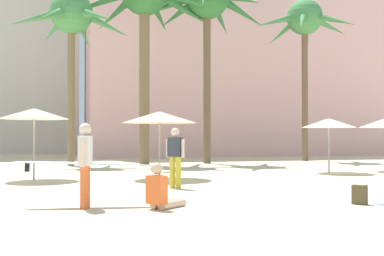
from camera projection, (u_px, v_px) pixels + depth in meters
ground at (329, 246)px, 6.48m from camera, size 120.00×120.00×0.00m
hotel_pink at (223, 67)px, 39.65m from camera, size 22.01×11.83×14.28m
palm_tree_far_left at (305, 25)px, 28.46m from camera, size 6.37×5.62×9.56m
palm_tree_left at (207, 4)px, 25.83m from camera, size 6.73×6.15×10.22m
palm_tree_center at (144, 4)px, 24.73m from camera, size 7.90×7.25×10.12m
palm_tree_right at (71, 20)px, 23.91m from camera, size 5.97×5.46×8.66m
cafe_umbrella_0 at (160, 117)px, 16.51m from camera, size 2.57×2.57×2.32m
cafe_umbrella_1 at (34, 114)px, 16.08m from camera, size 2.29×2.29×2.40m
cafe_umbrella_3 at (329, 123)px, 19.24m from camera, size 2.18×2.18×2.17m
backpack at (360, 195)px, 10.39m from camera, size 0.35×0.35×0.42m
person_mid_center at (85, 162)px, 9.94m from camera, size 2.95×0.94×1.74m
person_mid_right at (161, 192)px, 9.73m from camera, size 0.91×0.85×0.95m
person_far_left at (175, 155)px, 13.58m from camera, size 0.50×0.49×1.70m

